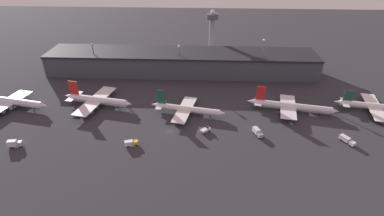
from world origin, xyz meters
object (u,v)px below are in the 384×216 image
at_px(airplane_0, 11,102).
at_px(service_vehicle_1, 14,143).
at_px(service_vehicle_5, 257,132).
at_px(airplane_4, 378,107).
at_px(service_vehicle_3, 347,140).
at_px(airplane_1, 97,100).
at_px(airplane_3, 291,106).
at_px(airplane_2, 187,109).
at_px(service_vehicle_4, 131,143).
at_px(control_tower, 212,31).
at_px(service_vehicle_0, 205,130).

xyz_separation_m(airplane_0, service_vehicle_1, (22.42, -36.15, -1.70)).
height_order(airplane_0, service_vehicle_5, airplane_0).
height_order(airplane_4, service_vehicle_3, airplane_4).
distance_m(airplane_1, service_vehicle_1, 48.01).
distance_m(airplane_4, service_vehicle_3, 41.64).
bearing_deg(airplane_3, airplane_2, -163.86).
distance_m(service_vehicle_1, service_vehicle_3, 155.48).
xyz_separation_m(airplane_1, service_vehicle_5, (87.77, -25.06, -1.79)).
relative_size(airplane_2, service_vehicle_5, 5.75).
relative_size(airplane_2, airplane_3, 0.86).
relative_size(airplane_3, service_vehicle_3, 6.19).
height_order(service_vehicle_4, control_tower, control_tower).
distance_m(airplane_3, service_vehicle_0, 52.19).
distance_m(service_vehicle_3, service_vehicle_4, 101.83).
height_order(airplane_4, service_vehicle_4, airplane_4).
relative_size(service_vehicle_1, control_tower, 0.17).
distance_m(service_vehicle_4, service_vehicle_5, 61.32).
bearing_deg(airplane_2, airplane_4, 15.13).
height_order(airplane_1, airplane_4, airplane_1).
height_order(airplane_1, service_vehicle_3, airplane_1).
relative_size(airplane_3, service_vehicle_0, 9.05).
height_order(airplane_2, airplane_4, airplane_2).
height_order(service_vehicle_3, control_tower, control_tower).
height_order(airplane_0, airplane_2, airplane_0).
xyz_separation_m(service_vehicle_1, service_vehicle_5, (113.70, 15.31, -0.18)).
distance_m(airplane_0, airplane_3, 157.74).
relative_size(airplane_1, service_vehicle_1, 6.43).
bearing_deg(airplane_2, service_vehicle_4, -117.90).
height_order(airplane_0, service_vehicle_3, airplane_0).
relative_size(airplane_0, airplane_2, 1.13).
distance_m(airplane_0, service_vehicle_0, 112.31).
distance_m(airplane_2, service_vehicle_4, 38.78).
distance_m(service_vehicle_1, control_tower, 152.91).
bearing_deg(airplane_2, airplane_1, -176.40).
distance_m(airplane_1, service_vehicle_0, 66.65).
relative_size(airplane_4, service_vehicle_4, 7.21).
distance_m(service_vehicle_1, service_vehicle_5, 114.73).
height_order(service_vehicle_1, service_vehicle_5, service_vehicle_1).
relative_size(service_vehicle_3, service_vehicle_5, 1.08).
bearing_deg(control_tower, service_vehicle_0, -92.00).
distance_m(airplane_4, service_vehicle_5, 74.48).
bearing_deg(service_vehicle_5, control_tower, 169.45).
distance_m(airplane_1, service_vehicle_4, 46.09).
height_order(airplane_2, airplane_3, airplane_3).
bearing_deg(airplane_0, service_vehicle_1, -47.27).
xyz_separation_m(service_vehicle_3, service_vehicle_5, (-41.39, 4.32, 0.19)).
height_order(airplane_0, service_vehicle_1, airplane_0).
bearing_deg(airplane_4, airplane_3, -166.08).
bearing_deg(airplane_0, service_vehicle_5, 2.22).
xyz_separation_m(airplane_3, airplane_4, (48.13, 2.52, -0.32)).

